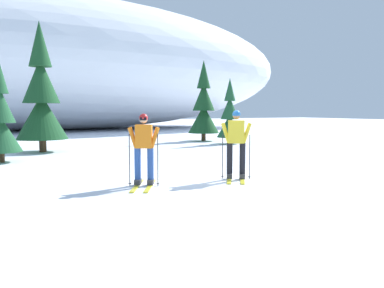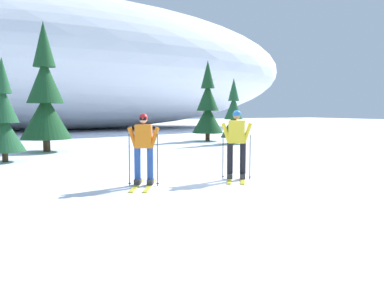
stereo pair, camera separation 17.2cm
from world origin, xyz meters
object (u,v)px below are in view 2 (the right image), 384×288
(pine_tree_far_left, at_px, (4,118))
(pine_tree_center_right, at_px, (208,107))
(skier_orange_jacket, at_px, (144,148))
(pine_tree_far_right, at_px, (233,116))
(skier_yellow_jacket, at_px, (237,143))
(pine_tree_center_left, at_px, (45,98))

(pine_tree_far_left, relative_size, pine_tree_center_right, 0.78)
(skier_orange_jacket, height_order, pine_tree_far_right, pine_tree_far_right)
(skier_orange_jacket, bearing_deg, skier_yellow_jacket, -6.98)
(pine_tree_far_right, bearing_deg, pine_tree_center_left, 178.20)
(pine_tree_far_left, distance_m, pine_tree_far_right, 11.23)
(skier_yellow_jacket, distance_m, skier_orange_jacket, 2.42)
(skier_yellow_jacket, distance_m, pine_tree_far_left, 8.31)
(pine_tree_center_left, relative_size, pine_tree_center_right, 1.19)
(pine_tree_far_left, height_order, pine_tree_center_left, pine_tree_center_left)
(skier_yellow_jacket, relative_size, pine_tree_far_right, 0.52)
(skier_orange_jacket, xyz_separation_m, pine_tree_far_left, (-2.75, 6.20, 0.61))
(pine_tree_center_right, height_order, pine_tree_far_right, pine_tree_center_right)
(skier_orange_jacket, relative_size, pine_tree_center_left, 0.31)
(skier_orange_jacket, bearing_deg, pine_tree_far_right, 47.05)
(skier_yellow_jacket, height_order, pine_tree_far_left, pine_tree_far_left)
(skier_yellow_jacket, xyz_separation_m, pine_tree_far_left, (-5.15, 6.50, 0.56))
(pine_tree_far_left, xyz_separation_m, pine_tree_center_right, (10.69, 4.91, 0.42))
(pine_tree_far_left, bearing_deg, pine_tree_center_right, 24.68)
(pine_tree_center_left, xyz_separation_m, pine_tree_far_right, (9.22, -0.29, -0.85))
(skier_orange_jacket, height_order, pine_tree_far_left, pine_tree_far_left)
(skier_orange_jacket, bearing_deg, pine_tree_center_right, 54.45)
(skier_yellow_jacket, distance_m, pine_tree_far_right, 10.78)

